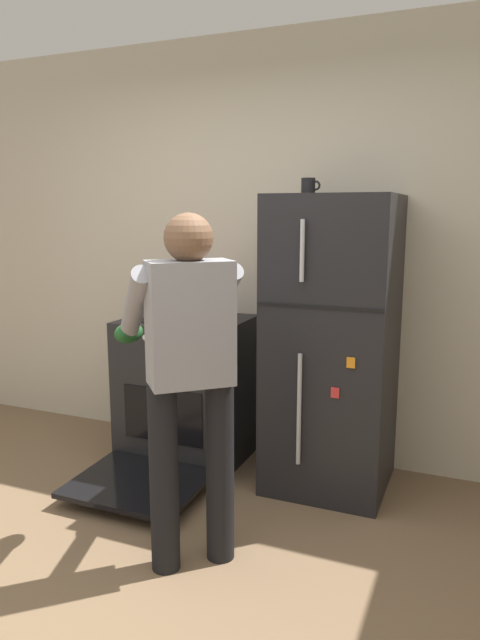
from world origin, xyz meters
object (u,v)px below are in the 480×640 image
person_cook (188,359)px  pepper_mill (161,299)px  stove_range (186,391)px  red_pot (205,311)px  coffee_mug (309,186)px  refrigerator (333,344)px

person_cook → pepper_mill: size_ratio=10.34×
stove_range → red_pot: (0.16, -0.03, 0.54)m
red_pot → pepper_mill: 0.52m
coffee_mug → stove_range: bearing=-175.0°
coffee_mug → pepper_mill: bearing=172.0°
refrigerator → coffee_mug: coffee_mug is taller
refrigerator → coffee_mug: 0.91m
person_cook → red_pot: bearing=111.8°
pepper_mill → red_pot: bearing=-28.5°
refrigerator → stove_range: (-0.95, -0.02, -0.39)m
stove_range → person_cook: bearing=-61.3°
person_cook → refrigerator: bearing=68.2°
red_pot → coffee_mug: bearing=9.3°
person_cook → red_pot: person_cook is taller
stove_range → pepper_mill: (-0.30, 0.22, 0.56)m
red_pot → pepper_mill: bearing=151.5°
coffee_mug → pepper_mill: 1.31m
pepper_mill → coffee_mug: bearing=-8.0°
refrigerator → coffee_mug: size_ratio=15.14×
stove_range → coffee_mug: 1.50m
pepper_mill → person_cook: bearing=-55.1°
stove_range → person_cook: person_cook is taller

